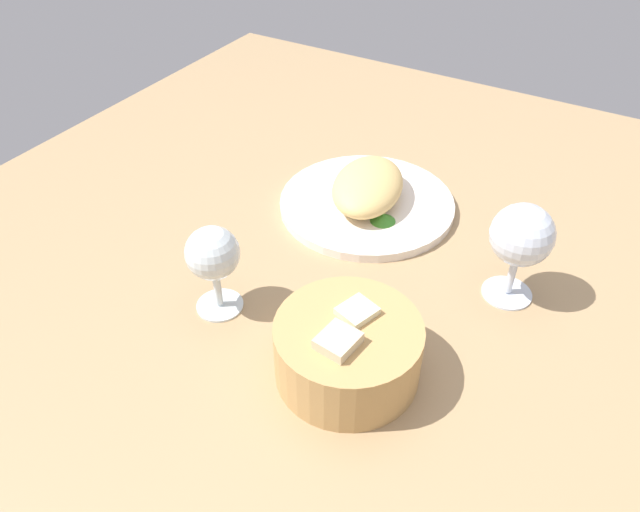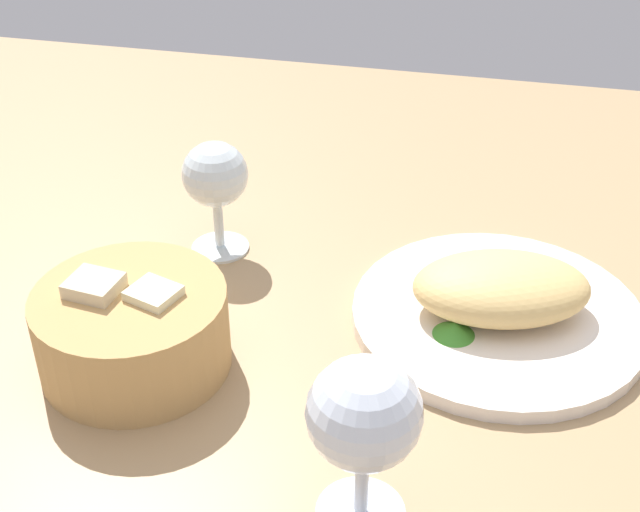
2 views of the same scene
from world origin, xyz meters
The scene contains 7 objects.
ground_plane centered at (0.00, 0.00, -1.00)cm, with size 140.00×140.00×2.00cm, color tan.
plate centered at (-16.89, -9.84, 0.70)cm, with size 27.04×27.04×1.40cm, color white.
omelette centered at (-16.89, -9.84, 3.96)cm, with size 16.23×10.48×5.12cm, color #DDB66D.
lettuce_garnish centered at (-13.21, -5.34, 2.04)cm, with size 3.81×3.81×1.27cm, color #3D8A2B.
bread_basket centered at (13.56, 3.12, 3.87)cm, with size 16.51×16.51×8.71cm.
wine_glass_near centered at (12.28, -16.13, 8.21)cm, with size 6.70×6.70×12.22cm.
wine_glass_far centered at (-8.65, 15.05, 9.31)cm, with size 7.90×7.90×13.79cm.
Camera 2 is at (-15.26, 56.90, 50.29)cm, focal length 49.10 mm.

